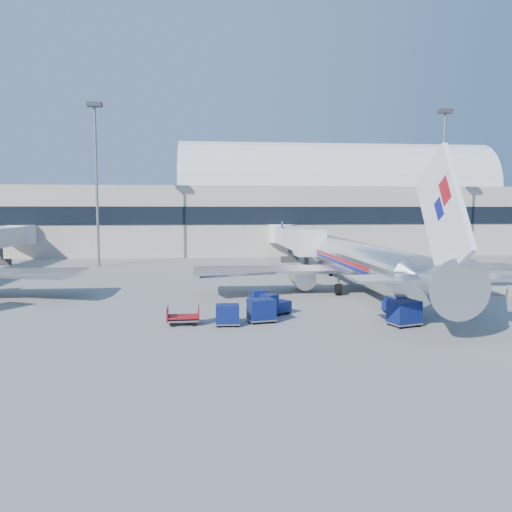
{
  "coord_description": "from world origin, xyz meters",
  "views": [
    {
      "loc": [
        -4.58,
        -41.47,
        7.93
      ],
      "look_at": [
        -0.07,
        6.0,
        3.52
      ],
      "focal_mm": 35.0,
      "sensor_mm": 36.0,
      "label": 1
    }
  ],
  "objects": [
    {
      "name": "tug_left",
      "position": [
        -0.67,
        -2.48,
        0.76
      ],
      "size": [
        1.42,
        2.62,
        1.66
      ],
      "rotation": [
        0.0,
        0.0,
        1.63
      ],
      "color": "#0A144D",
      "rests_on": "ground"
    },
    {
      "name": "jetbridge_near",
      "position": [
        7.6,
        30.81,
        3.93
      ],
      "size": [
        4.4,
        27.5,
        6.25
      ],
      "color": "silver",
      "rests_on": "ground"
    },
    {
      "name": "cart_train_a",
      "position": [
        -0.84,
        -6.53,
        0.83
      ],
      "size": [
        2.08,
        1.81,
        1.55
      ],
      "rotation": [
        0.0,
        0.0,
        0.31
      ],
      "color": "#0A144D",
      "rests_on": "ground"
    },
    {
      "name": "cart_solo_far",
      "position": [
        14.62,
        -5.64,
        0.81
      ],
      "size": [
        1.78,
        1.39,
        1.51
      ],
      "rotation": [
        0.0,
        0.0,
        -0.05
      ],
      "color": "#0A144D",
      "rests_on": "ground"
    },
    {
      "name": "cart_train_c",
      "position": [
        -3.34,
        -7.8,
        0.79
      ],
      "size": [
        1.72,
        1.34,
        1.47
      ],
      "rotation": [
        0.0,
        0.0,
        -0.04
      ],
      "color": "#0A144D",
      "rests_on": "ground"
    },
    {
      "name": "cart_solo_near",
      "position": [
        8.68,
        -9.02,
        0.94
      ],
      "size": [
        2.36,
        2.05,
        1.76
      ],
      "rotation": [
        0.0,
        0.0,
        0.3
      ],
      "color": "#0A144D",
      "rests_on": "ground"
    },
    {
      "name": "airliner_main",
      "position": [
        10.0,
        4.51,
        2.93
      ],
      "size": [
        32.0,
        37.26,
        12.07
      ],
      "color": "silver",
      "rests_on": "ground"
    },
    {
      "name": "mast_west",
      "position": [
        -20.0,
        30.0,
        14.79
      ],
      "size": [
        2.0,
        1.2,
        22.6
      ],
      "color": "slate",
      "rests_on": "ground"
    },
    {
      "name": "mast_east",
      "position": [
        30.0,
        30.0,
        14.79
      ],
      "size": [
        2.0,
        1.2,
        22.6
      ],
      "color": "slate",
      "rests_on": "ground"
    },
    {
      "name": "barrier_mid",
      "position": [
        21.3,
        2.0,
        0.45
      ],
      "size": [
        3.0,
        0.55,
        0.9
      ],
      "primitive_type": "cube",
      "color": "#9E9E96",
      "rests_on": "ground"
    },
    {
      "name": "barrier_near",
      "position": [
        18.0,
        2.0,
        0.45
      ],
      "size": [
        3.0,
        0.55,
        0.9
      ],
      "primitive_type": "cube",
      "color": "#9E9E96",
      "rests_on": "ground"
    },
    {
      "name": "terminal",
      "position": [
        -13.6,
        55.96,
        7.52
      ],
      "size": [
        170.0,
        28.15,
        21.0
      ],
      "color": "#B2AA9E",
      "rests_on": "ground"
    },
    {
      "name": "cart_open_red",
      "position": [
        -6.37,
        -7.09,
        0.43
      ],
      "size": [
        2.29,
        1.65,
        0.6
      ],
      "rotation": [
        0.0,
        0.0,
        0.03
      ],
      "color": "slate",
      "rests_on": "ground"
    },
    {
      "name": "ground",
      "position": [
        0.0,
        0.0,
        0.0
      ],
      "size": [
        260.0,
        260.0,
        0.0
      ],
      "primitive_type": "plane",
      "color": "gray",
      "rests_on": "ground"
    },
    {
      "name": "tug_right",
      "position": [
        9.84,
        -4.98,
        0.71
      ],
      "size": [
        2.34,
        2.63,
        1.55
      ],
      "rotation": [
        0.0,
        0.0,
        -0.96
      ],
      "color": "#0A144D",
      "rests_on": "ground"
    },
    {
      "name": "cart_train_b",
      "position": [
        -0.92,
        -6.94,
        0.89
      ],
      "size": [
        2.16,
        1.81,
        1.67
      ],
      "rotation": [
        0.0,
        0.0,
        0.21
      ],
      "color": "#0A144D",
      "rests_on": "ground"
    },
    {
      "name": "tug_lead",
      "position": [
        0.22,
        -4.64,
        0.75
      ],
      "size": [
        2.78,
        2.55,
        1.65
      ],
      "rotation": [
        0.0,
        0.0,
        0.65
      ],
      "color": "#0A144D",
      "rests_on": "ground"
    }
  ]
}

